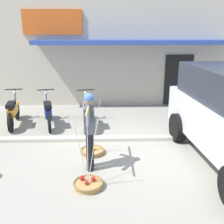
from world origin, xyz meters
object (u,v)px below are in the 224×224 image
(motorcycle_nearest_shop, at_px, (13,112))
(motorcycle_third_in_row, at_px, (88,112))
(fruit_basket_left_side, at_px, (88,184))
(motorcycle_second_in_row, at_px, (48,112))
(fruit_vendor, at_px, (89,127))
(fruit_basket_right_side, at_px, (92,151))

(motorcycle_nearest_shop, distance_m, motorcycle_third_in_row, 2.36)
(fruit_basket_left_side, xyz_separation_m, motorcycle_third_in_row, (-0.21, 3.41, 0.38))
(fruit_basket_left_side, xyz_separation_m, motorcycle_second_in_row, (-1.46, 3.49, 0.38))
(fruit_basket_left_side, bearing_deg, fruit_vendor, 89.24)
(fruit_vendor, xyz_separation_m, motorcycle_second_in_row, (-1.47, 2.76, -0.52))
(fruit_vendor, height_order, fruit_basket_left_side, fruit_vendor)
(fruit_basket_right_side, xyz_separation_m, motorcycle_nearest_shop, (-2.58, 2.10, 0.38))
(motorcycle_third_in_row, bearing_deg, fruit_basket_left_side, -86.55)
(motorcycle_third_in_row, bearing_deg, fruit_vendor, -85.41)
(fruit_vendor, distance_m, motorcycle_third_in_row, 2.75)
(fruit_basket_left_side, distance_m, motorcycle_third_in_row, 3.44)
(motorcycle_second_in_row, distance_m, motorcycle_third_in_row, 1.26)
(fruit_basket_left_side, height_order, motorcycle_second_in_row, fruit_basket_left_side)
(fruit_vendor, relative_size, motorcycle_third_in_row, 0.94)
(fruit_basket_left_side, xyz_separation_m, motorcycle_nearest_shop, (-2.56, 3.56, 0.38))
(fruit_basket_left_side, bearing_deg, fruit_basket_right_side, 89.29)
(fruit_basket_left_side, bearing_deg, motorcycle_nearest_shop, 125.75)
(fruit_vendor, xyz_separation_m, fruit_basket_right_side, (0.01, 0.73, -0.90))
(fruit_vendor, relative_size, fruit_basket_right_side, 1.17)
(motorcycle_second_in_row, bearing_deg, fruit_basket_left_side, -67.33)
(fruit_basket_right_side, distance_m, motorcycle_third_in_row, 2.00)
(fruit_vendor, xyz_separation_m, motorcycle_nearest_shop, (-2.57, 2.83, -0.52))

